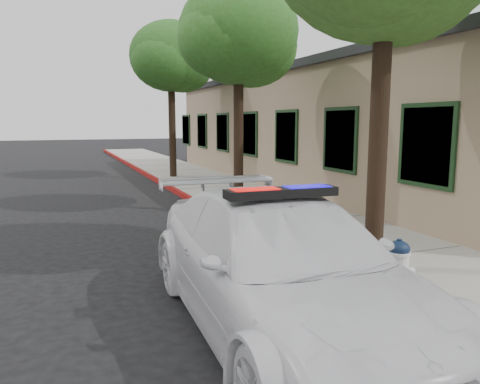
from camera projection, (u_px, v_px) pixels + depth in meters
name	position (u px, v px, depth m)	size (l,w,h in m)	color
ground	(311.00, 275.00, 7.35)	(120.00, 120.00, 0.00)	black
sidewalk	(304.00, 224.00, 10.68)	(3.20, 60.00, 0.15)	gray
red_curb	(243.00, 229.00, 10.11)	(0.14, 60.00, 0.16)	maroon
clapboard_building	(343.00, 129.00, 17.75)	(7.30, 20.89, 4.24)	#997A64
police_car	(281.00, 264.00, 5.32)	(2.39, 5.48, 1.69)	silver
fire_hydrant	(398.00, 269.00, 5.94)	(0.45, 0.39, 0.78)	silver
street_tree_mid	(239.00, 38.00, 11.44)	(3.20, 2.99, 5.72)	black
street_tree_far	(172.00, 60.00, 18.55)	(3.47, 3.34, 6.27)	black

